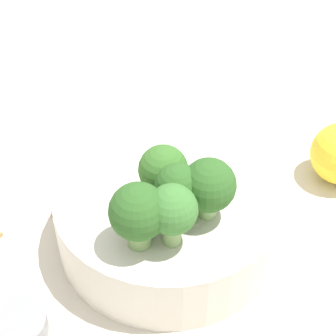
# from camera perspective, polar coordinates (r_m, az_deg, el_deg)

# --- Properties ---
(ground_plane) EXTENTS (3.00, 3.00, 0.00)m
(ground_plane) POSITION_cam_1_polar(r_m,az_deg,el_deg) (0.48, 0.00, -7.17)
(ground_plane) COLOR beige
(bowl) EXTENTS (0.18, 0.18, 0.05)m
(bowl) POSITION_cam_1_polar(r_m,az_deg,el_deg) (0.46, 0.00, -4.97)
(bowl) COLOR silver
(bowl) RESTS_ON ground_plane
(broccoli_floret_0) EXTENTS (0.04, 0.04, 0.05)m
(broccoli_floret_0) POSITION_cam_1_polar(r_m,az_deg,el_deg) (0.42, -0.78, -0.17)
(broccoli_floret_0) COLOR #8EB770
(broccoli_floret_0) RESTS_ON bowl
(broccoli_floret_1) EXTENTS (0.04, 0.04, 0.05)m
(broccoli_floret_1) POSITION_cam_1_polar(r_m,az_deg,el_deg) (0.39, -3.05, -4.64)
(broccoli_floret_1) COLOR #7A9E5B
(broccoli_floret_1) RESTS_ON bowl
(broccoli_floret_2) EXTENTS (0.04, 0.04, 0.05)m
(broccoli_floret_2) POSITION_cam_1_polar(r_m,az_deg,el_deg) (0.41, 4.22, -1.80)
(broccoli_floret_2) COLOR #8EB770
(broccoli_floret_2) RESTS_ON bowl
(broccoli_floret_3) EXTENTS (0.04, 0.04, 0.05)m
(broccoli_floret_3) POSITION_cam_1_polar(r_m,az_deg,el_deg) (0.39, 0.42, -4.43)
(broccoli_floret_3) COLOR #7A9E5B
(broccoli_floret_3) RESTS_ON bowl
(broccoli_floret_4) EXTENTS (0.03, 0.03, 0.05)m
(broccoli_floret_4) POSITION_cam_1_polar(r_m,az_deg,el_deg) (0.41, 1.00, -2.20)
(broccoli_floret_4) COLOR #7A9E5B
(broccoli_floret_4) RESTS_ON bowl
(almond_crumb_0) EXTENTS (0.01, 0.01, 0.01)m
(almond_crumb_0) POSITION_cam_1_polar(r_m,az_deg,el_deg) (0.57, 1.11, 2.55)
(almond_crumb_0) COLOR #AD7F4C
(almond_crumb_0) RESTS_ON ground_plane
(almond_crumb_2) EXTENTS (0.01, 0.01, 0.01)m
(almond_crumb_2) POSITION_cam_1_polar(r_m,az_deg,el_deg) (0.51, -11.31, -4.42)
(almond_crumb_2) COLOR olive
(almond_crumb_2) RESTS_ON ground_plane
(almond_crumb_3) EXTENTS (0.01, 0.01, 0.01)m
(almond_crumb_3) POSITION_cam_1_polar(r_m,az_deg,el_deg) (0.56, 6.85, 1.13)
(almond_crumb_3) COLOR #AD7F4C
(almond_crumb_3) RESTS_ON ground_plane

